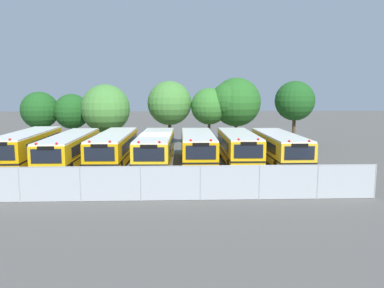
{
  "coord_description": "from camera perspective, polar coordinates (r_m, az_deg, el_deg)",
  "views": [
    {
      "loc": [
        1.77,
        -29.77,
        5.78
      ],
      "look_at": [
        2.91,
        0.0,
        1.6
      ],
      "focal_mm": 35.44,
      "sensor_mm": 36.0,
      "label": 1
    }
  ],
  "objects": [
    {
      "name": "ground_plane",
      "position": [
        30.37,
        -5.49,
        -3.02
      ],
      "size": [
        160.0,
        160.0,
        0.0
      ],
      "primitive_type": "plane",
      "color": "#595651"
    },
    {
      "name": "school_bus_0",
      "position": [
        32.43,
        -23.41,
        -0.39
      ],
      "size": [
        2.64,
        10.39,
        2.71
      ],
      "rotation": [
        0.0,
        0.0,
        3.16
      ],
      "color": "#EAA80C",
      "rests_on": "ground_plane"
    },
    {
      "name": "school_bus_1",
      "position": [
        31.07,
        -17.88,
        -0.63
      ],
      "size": [
        2.46,
        11.1,
        2.52
      ],
      "rotation": [
        0.0,
        0.0,
        3.14
      ],
      "color": "yellow",
      "rests_on": "ground_plane"
    },
    {
      "name": "school_bus_2",
      "position": [
        30.71,
        -11.64,
        -0.47
      ],
      "size": [
        2.65,
        10.79,
        2.56
      ],
      "rotation": [
        0.0,
        0.0,
        3.13
      ],
      "color": "#EAA80C",
      "rests_on": "ground_plane"
    },
    {
      "name": "school_bus_3",
      "position": [
        30.22,
        -5.46,
        -0.5
      ],
      "size": [
        2.83,
        10.78,
        2.53
      ],
      "rotation": [
        0.0,
        0.0,
        3.11
      ],
      "color": "yellow",
      "rests_on": "ground_plane"
    },
    {
      "name": "school_bus_4",
      "position": [
        30.17,
        0.88,
        -0.45
      ],
      "size": [
        2.63,
        9.72,
        2.57
      ],
      "rotation": [
        0.0,
        0.0,
        3.13
      ],
      "color": "#EAA80C",
      "rests_on": "ground_plane"
    },
    {
      "name": "school_bus_5",
      "position": [
        30.68,
        6.98,
        -0.36
      ],
      "size": [
        2.57,
        9.41,
        2.57
      ],
      "rotation": [
        0.0,
        0.0,
        3.13
      ],
      "color": "yellow",
      "rests_on": "ground_plane"
    },
    {
      "name": "school_bus_6",
      "position": [
        31.09,
        13.0,
        -0.45
      ],
      "size": [
        2.65,
        10.06,
        2.52
      ],
      "rotation": [
        0.0,
        0.0,
        3.15
      ],
      "color": "yellow",
      "rests_on": "ground_plane"
    },
    {
      "name": "tree_0",
      "position": [
        43.42,
        -21.94,
        4.8
      ],
      "size": [
        3.93,
        3.93,
        5.72
      ],
      "color": "#4C3823",
      "rests_on": "ground_plane"
    },
    {
      "name": "tree_1",
      "position": [
        42.6,
        -17.61,
        4.66
      ],
      "size": [
        3.75,
        3.75,
        5.48
      ],
      "color": "#4C3823",
      "rests_on": "ground_plane"
    },
    {
      "name": "tree_2",
      "position": [
        39.57,
        -12.97,
        5.19
      ],
      "size": [
        4.93,
        4.93,
        6.47
      ],
      "color": "#4C3823",
      "rests_on": "ground_plane"
    },
    {
      "name": "tree_3",
      "position": [
        40.02,
        -3.38,
        6.14
      ],
      "size": [
        4.62,
        4.62,
        6.83
      ],
      "color": "#4C3823",
      "rests_on": "ground_plane"
    },
    {
      "name": "tree_4",
      "position": [
        39.39,
        2.83,
        5.69
      ],
      "size": [
        3.84,
        3.79,
        6.1
      ],
      "color": "#4C3823",
      "rests_on": "ground_plane"
    },
    {
      "name": "tree_5",
      "position": [
        39.8,
        6.37,
        6.33
      ],
      "size": [
        5.27,
        5.07,
        7.16
      ],
      "color": "#4C3823",
      "rests_on": "ground_plane"
    },
    {
      "name": "tree_6",
      "position": [
        41.52,
        15.39,
        6.29
      ],
      "size": [
        4.17,
        4.17,
        6.84
      ],
      "color": "#4C3823",
      "rests_on": "ground_plane"
    },
    {
      "name": "chainlink_fence",
      "position": [
        20.21,
        -7.71,
        -5.8
      ],
      "size": [
        25.27,
        0.07,
        1.9
      ],
      "color": "#9EA0A3",
      "rests_on": "ground_plane"
    },
    {
      "name": "traffic_cone",
      "position": [
        22.42,
        17.18,
        -6.54
      ],
      "size": [
        0.44,
        0.44,
        0.58
      ],
      "primitive_type": "cone",
      "color": "#EA5914",
      "rests_on": "ground_plane"
    }
  ]
}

